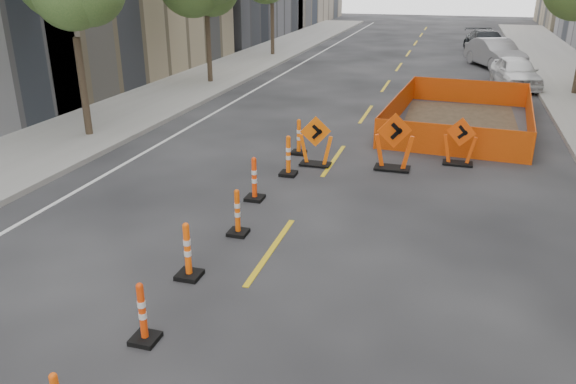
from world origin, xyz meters
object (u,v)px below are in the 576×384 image
(chevron_sign_right, at_px, (460,141))
(parked_car_far, at_px, (486,42))
(channelizer_7, at_px, (288,156))
(channelizer_8, at_px, (299,137))
(channelizer_6, at_px, (254,179))
(parked_car_mid, at_px, (495,53))
(channelizer_5, at_px, (237,212))
(parked_car_near, at_px, (516,72))
(channelizer_3, at_px, (142,313))
(chevron_sign_center, at_px, (394,142))
(channelizer_4, at_px, (187,250))
(chevron_sign_left, at_px, (316,141))

(chevron_sign_right, bearing_deg, parked_car_far, 102.46)
(channelizer_7, height_order, channelizer_8, channelizer_7)
(channelizer_6, distance_m, parked_car_mid, 23.78)
(channelizer_5, height_order, parked_car_near, parked_car_near)
(channelizer_3, bearing_deg, channelizer_7, 90.13)
(channelizer_8, distance_m, chevron_sign_right, 4.73)
(channelizer_6, xyz_separation_m, parked_car_mid, (6.50, 22.88, 0.26))
(channelizer_6, relative_size, parked_car_mid, 0.22)
(chevron_sign_center, height_order, parked_car_far, chevron_sign_center)
(channelizer_4, bearing_deg, channelizer_5, 83.82)
(channelizer_3, height_order, channelizer_4, channelizer_4)
(channelizer_3, relative_size, chevron_sign_center, 0.62)
(parked_car_near, height_order, parked_car_far, parked_car_far)
(channelizer_7, xyz_separation_m, channelizer_8, (-0.24, 1.94, -0.02))
(channelizer_4, xyz_separation_m, channelizer_8, (-0.06, 7.77, -0.00))
(channelizer_8, bearing_deg, channelizer_7, -82.94)
(channelizer_7, bearing_deg, chevron_sign_left, 63.27)
(chevron_sign_right, bearing_deg, channelizer_5, -110.03)
(chevron_sign_center, bearing_deg, channelizer_8, 144.26)
(channelizer_3, xyz_separation_m, parked_car_mid, (6.20, 28.70, 0.30))
(channelizer_4, relative_size, channelizer_5, 1.07)
(chevron_sign_center, height_order, parked_car_near, chevron_sign_center)
(chevron_sign_center, bearing_deg, parked_car_far, 59.71)
(channelizer_3, distance_m, channelizer_4, 1.95)
(channelizer_5, height_order, chevron_sign_right, chevron_sign_right)
(channelizer_7, xyz_separation_m, chevron_sign_right, (4.47, 2.27, 0.14))
(chevron_sign_center, height_order, parked_car_mid, chevron_sign_center)
(chevron_sign_center, xyz_separation_m, parked_car_near, (4.21, 13.70, -0.09))
(channelizer_8, bearing_deg, parked_car_mid, 71.23)
(channelizer_4, bearing_deg, chevron_sign_right, 60.08)
(channelizer_6, bearing_deg, channelizer_4, -88.43)
(chevron_sign_right, height_order, parked_car_far, parked_car_far)
(parked_car_near, height_order, parked_car_mid, parked_car_mid)
(channelizer_6, bearing_deg, channelizer_5, -80.74)
(chevron_sign_center, bearing_deg, channelizer_7, -177.65)
(channelizer_6, distance_m, chevron_sign_right, 6.36)
(channelizer_3, distance_m, parked_car_far, 34.90)
(channelizer_4, height_order, parked_car_near, parked_car_near)
(channelizer_8, xyz_separation_m, chevron_sign_left, (0.76, -0.92, 0.18))
(channelizer_7, bearing_deg, parked_car_mid, 73.47)
(channelizer_3, distance_m, channelizer_6, 5.83)
(chevron_sign_left, height_order, chevron_sign_right, chevron_sign_left)
(parked_car_mid, bearing_deg, parked_car_near, -106.44)
(parked_car_near, bearing_deg, channelizer_5, -119.91)
(parked_car_near, xyz_separation_m, parked_car_mid, (-0.69, 5.96, 0.08))
(chevron_sign_left, xyz_separation_m, chevron_sign_center, (2.18, 0.26, 0.09))
(channelizer_3, height_order, channelizer_5, channelizer_5)
(channelizer_8, xyz_separation_m, parked_car_near, (7.15, 13.04, 0.18))
(channelizer_5, height_order, chevron_sign_left, chevron_sign_left)
(channelizer_7, distance_m, parked_car_near, 16.49)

